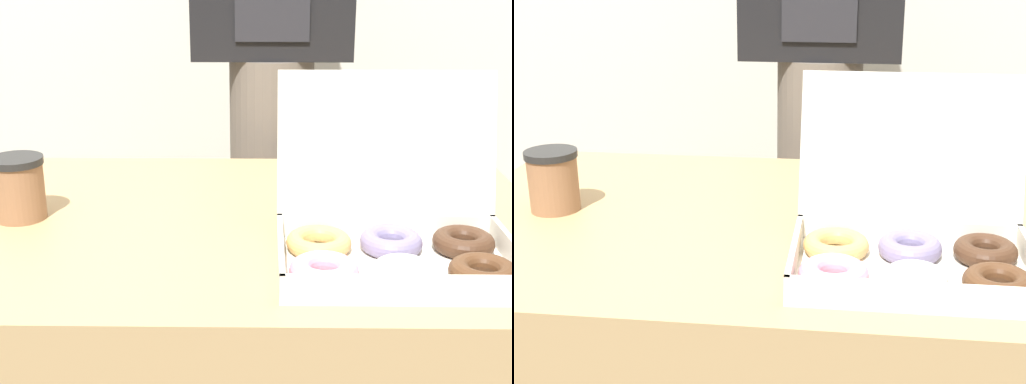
# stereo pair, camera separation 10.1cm
# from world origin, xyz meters

# --- Properties ---
(donut_box) EXTENTS (0.35, 0.30, 0.26)m
(donut_box) POSITION_xyz_m (0.25, -0.18, 0.81)
(donut_box) COLOR silver
(donut_box) RESTS_ON table
(coffee_cup) EXTENTS (0.09, 0.09, 0.11)m
(coffee_cup) POSITION_xyz_m (-0.37, -0.00, 0.83)
(coffee_cup) COLOR #8C6042
(coffee_cup) RESTS_ON table
(person_customer) EXTENTS (0.38, 0.22, 1.79)m
(person_customer) POSITION_xyz_m (0.07, 0.61, 0.99)
(person_customer) COLOR #665B51
(person_customer) RESTS_ON ground_plane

